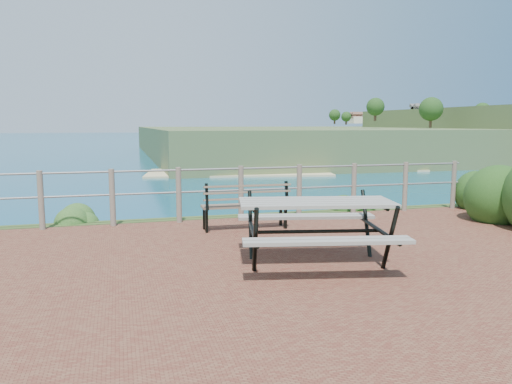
% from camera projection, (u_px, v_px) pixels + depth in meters
% --- Properties ---
extents(ground, '(10.00, 7.00, 0.12)m').
position_uv_depth(ground, '(306.00, 271.00, 6.13)').
color(ground, brown).
rests_on(ground, ground).
extents(ocean, '(1200.00, 1200.00, 0.00)m').
position_uv_depth(ocean, '(123.00, 128.00, 197.11)').
color(ocean, '#135B72').
rests_on(ocean, ground).
extents(safety_railing, '(9.40, 0.10, 1.00)m').
position_uv_depth(safety_railing, '(241.00, 190.00, 9.25)').
color(safety_railing, '#6B5B4C').
rests_on(safety_railing, ground).
extents(distant_bay, '(290.00, 232.36, 24.00)m').
position_uv_depth(distant_bay, '(486.00, 130.00, 245.49)').
color(distant_bay, '#456331').
rests_on(distant_bay, ground).
extents(picnic_table, '(2.04, 1.64, 0.81)m').
position_uv_depth(picnic_table, '(316.00, 225.00, 6.32)').
color(picnic_table, gray).
rests_on(picnic_table, ground).
extents(park_bench, '(1.47, 0.40, 0.82)m').
position_uv_depth(park_bench, '(245.00, 198.00, 8.40)').
color(park_bench, brown).
rests_on(park_bench, ground).
extents(shrub_right_edge, '(0.97, 0.97, 1.39)m').
position_uv_depth(shrub_right_edge, '(482.00, 208.00, 10.66)').
color(shrub_right_edge, '#1B4114').
rests_on(shrub_right_edge, ground).
extents(shrub_lip_west, '(0.69, 0.69, 0.40)m').
position_uv_depth(shrub_lip_west, '(74.00, 221.00, 9.28)').
color(shrub_lip_west, '#254B1C').
rests_on(shrub_lip_west, ground).
extents(shrub_lip_east, '(0.73, 0.73, 0.45)m').
position_uv_depth(shrub_lip_east, '(356.00, 209.00, 10.54)').
color(shrub_lip_east, '#1B4114').
rests_on(shrub_lip_east, ground).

